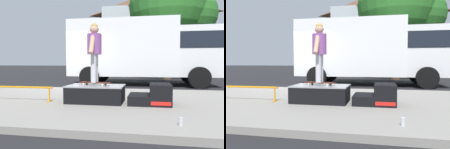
# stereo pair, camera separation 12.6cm
# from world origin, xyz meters

# --- Properties ---
(ground_plane) EXTENTS (140.00, 140.00, 0.00)m
(ground_plane) POSITION_xyz_m (0.00, 0.00, 0.00)
(ground_plane) COLOR black
(sidewalk_slab) EXTENTS (50.00, 5.00, 0.12)m
(sidewalk_slab) POSITION_xyz_m (0.00, -3.00, 0.06)
(sidewalk_slab) COLOR gray
(sidewalk_slab) RESTS_ON ground
(skate_box) EXTENTS (1.35, 0.84, 0.41)m
(skate_box) POSITION_xyz_m (2.14, -3.31, 0.34)
(skate_box) COLOR black
(skate_box) RESTS_ON sidewalk_slab
(kicker_ramp) EXTENTS (0.95, 0.82, 0.47)m
(kicker_ramp) POSITION_xyz_m (3.51, -3.31, 0.31)
(kicker_ramp) COLOR black
(kicker_ramp) RESTS_ON sidewalk_slab
(grind_rail) EXTENTS (1.66, 0.28, 0.36)m
(grind_rail) POSITION_xyz_m (0.25, -3.44, 0.40)
(grind_rail) COLOR orange
(grind_rail) RESTS_ON sidewalk_slab
(skateboard) EXTENTS (0.80, 0.34, 0.07)m
(skateboard) POSITION_xyz_m (2.10, -3.27, 0.58)
(skateboard) COLOR #4C1E14
(skateboard) RESTS_ON skate_box
(skater_kid) EXTENTS (0.35, 0.73, 1.42)m
(skater_kid) POSITION_xyz_m (2.10, -3.27, 1.43)
(skater_kid) COLOR silver
(skater_kid) RESTS_ON skateboard
(soda_can) EXTENTS (0.07, 0.07, 0.13)m
(soda_can) POSITION_xyz_m (3.88, -4.99, 0.18)
(soda_can) COLOR silver
(soda_can) RESTS_ON sidewalk_slab
(box_truck) EXTENTS (6.91, 2.63, 3.05)m
(box_truck) POSITION_xyz_m (3.11, 2.20, 1.70)
(box_truck) COLOR white
(box_truck) RESTS_ON ground
(street_tree_main) EXTENTS (5.46, 4.97, 7.21)m
(street_tree_main) POSITION_xyz_m (4.80, 5.99, 4.57)
(street_tree_main) COLOR brown
(street_tree_main) RESTS_ON ground
(house_behind) EXTENTS (9.54, 8.22, 8.40)m
(house_behind) POSITION_xyz_m (3.70, 13.99, 4.24)
(house_behind) COLOR silver
(house_behind) RESTS_ON ground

